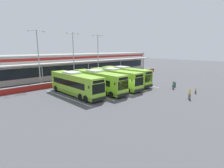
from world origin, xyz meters
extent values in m
plane|color=#4C4C51|center=(0.00, 0.00, 0.00)|extent=(200.00, 200.00, 0.00)
cube|color=beige|center=(0.00, 27.00, 2.75)|extent=(70.00, 10.00, 5.50)
cube|color=#19232D|center=(0.00, 21.98, 2.30)|extent=(66.00, 0.08, 2.20)
cube|color=maroon|center=(0.00, 21.97, 5.15)|extent=(68.00, 0.08, 0.60)
cube|color=beige|center=(0.00, 20.50, 4.20)|extent=(67.00, 3.00, 0.24)
cube|color=gray|center=(0.00, 27.00, 5.75)|extent=(70.00, 10.00, 0.50)
cylinder|color=#999999|center=(-6.20, 19.30, 2.10)|extent=(0.20, 0.20, 4.20)
cylinder|color=#999999|center=(6.20, 19.30, 2.10)|extent=(0.20, 0.20, 4.20)
cylinder|color=#999999|center=(18.60, 19.30, 2.10)|extent=(0.20, 0.20, 4.20)
cylinder|color=#999999|center=(31.00, 19.30, 2.10)|extent=(0.20, 0.20, 4.20)
cube|color=maroon|center=(0.00, 14.50, 0.50)|extent=(60.00, 0.36, 1.00)
cube|color=#B2B2B2|center=(0.00, 14.50, 1.05)|extent=(60.00, 0.40, 0.10)
cube|color=#8CC633|center=(-6.40, 6.32, 1.91)|extent=(2.87, 12.06, 3.19)
cube|color=olive|center=(-6.40, 6.32, 0.59)|extent=(2.89, 12.08, 0.56)
cube|color=black|center=(-6.39, 6.72, 2.15)|extent=(2.83, 9.66, 0.96)
cube|color=black|center=(-6.55, 0.37, 2.05)|extent=(2.31, 0.16, 1.40)
cube|color=black|center=(-6.56, 0.36, 3.05)|extent=(2.05, 0.13, 0.40)
cube|color=silver|center=(-6.37, 7.32, 3.64)|extent=(2.12, 2.85, 0.28)
cube|color=black|center=(-6.56, 0.26, 0.55)|extent=(2.45, 0.22, 0.44)
cube|color=black|center=(-5.09, 0.68, 2.40)|extent=(0.08, 0.12, 0.36)
cube|color=black|center=(-8.00, 0.76, 2.40)|extent=(0.08, 0.12, 0.36)
cylinder|color=black|center=(-5.08, 10.88, 0.52)|extent=(0.35, 1.05, 1.04)
cylinder|color=black|center=(-7.47, 10.95, 0.52)|extent=(0.35, 1.05, 1.04)
cylinder|color=black|center=(-5.29, 3.09, 0.52)|extent=(0.35, 1.05, 1.04)
cylinder|color=black|center=(-7.68, 3.15, 0.52)|extent=(0.35, 1.05, 1.04)
cylinder|color=black|center=(-5.32, 1.69, 0.52)|extent=(0.35, 1.05, 1.04)
cylinder|color=black|center=(-7.71, 1.75, 0.52)|extent=(0.35, 1.05, 1.04)
cube|color=#8CC633|center=(-2.16, 5.52, 1.91)|extent=(2.87, 12.06, 3.19)
cube|color=olive|center=(-2.16, 5.52, 0.59)|extent=(2.89, 12.08, 0.56)
cube|color=black|center=(-2.15, 5.92, 2.15)|extent=(2.83, 9.66, 0.96)
cube|color=black|center=(-2.32, -0.43, 2.05)|extent=(2.31, 0.16, 1.40)
cube|color=black|center=(-2.32, -0.44, 3.05)|extent=(2.05, 0.13, 0.40)
cube|color=silver|center=(-2.13, 6.52, 3.64)|extent=(2.12, 2.85, 0.28)
cube|color=black|center=(-2.32, -0.54, 0.55)|extent=(2.45, 0.22, 0.44)
cube|color=black|center=(-0.85, -0.12, 2.40)|extent=(0.08, 0.12, 0.36)
cube|color=black|center=(-3.76, -0.04, 2.40)|extent=(0.08, 0.12, 0.36)
cylinder|color=black|center=(-0.84, 10.09, 0.52)|extent=(0.35, 1.05, 1.04)
cylinder|color=black|center=(-3.23, 10.15, 0.52)|extent=(0.35, 1.05, 1.04)
cylinder|color=black|center=(-1.05, 2.29, 0.52)|extent=(0.35, 1.05, 1.04)
cylinder|color=black|center=(-3.44, 2.35, 0.52)|extent=(0.35, 1.05, 1.04)
cylinder|color=black|center=(-1.09, 0.89, 0.52)|extent=(0.35, 1.05, 1.04)
cylinder|color=black|center=(-3.48, 0.95, 0.52)|extent=(0.35, 1.05, 1.04)
cube|color=#8CC633|center=(1.92, 5.56, 1.91)|extent=(2.87, 12.06, 3.19)
cube|color=olive|center=(1.92, 5.56, 0.59)|extent=(2.89, 12.08, 0.56)
cube|color=black|center=(1.93, 5.96, 2.15)|extent=(2.83, 9.66, 0.96)
cube|color=black|center=(1.76, -0.38, 2.05)|extent=(2.31, 0.16, 1.40)
cube|color=black|center=(1.76, -0.39, 3.05)|extent=(2.05, 0.13, 0.40)
cube|color=silver|center=(1.95, 6.56, 3.64)|extent=(2.12, 2.85, 0.28)
cube|color=black|center=(1.76, -0.49, 0.55)|extent=(2.45, 0.22, 0.44)
cube|color=black|center=(3.23, -0.07, 2.40)|extent=(0.08, 0.12, 0.36)
cube|color=black|center=(0.32, 0.00, 2.40)|extent=(0.08, 0.12, 0.36)
cylinder|color=black|center=(3.24, 10.13, 0.52)|extent=(0.35, 1.05, 1.04)
cylinder|color=black|center=(0.85, 10.19, 0.52)|extent=(0.35, 1.05, 1.04)
cylinder|color=black|center=(3.03, 2.33, 0.52)|extent=(0.35, 1.05, 1.04)
cylinder|color=black|center=(0.64, 2.40, 0.52)|extent=(0.35, 1.05, 1.04)
cylinder|color=black|center=(2.99, 0.93, 0.52)|extent=(0.35, 1.05, 1.04)
cylinder|color=black|center=(0.60, 1.00, 0.52)|extent=(0.35, 1.05, 1.04)
cube|color=#8CC633|center=(6.06, 6.42, 1.91)|extent=(2.87, 12.06, 3.19)
cube|color=olive|center=(6.06, 6.42, 0.59)|extent=(2.89, 12.08, 0.56)
cube|color=black|center=(6.07, 6.82, 2.15)|extent=(2.83, 9.66, 0.96)
cube|color=black|center=(5.90, 0.47, 2.05)|extent=(2.31, 0.16, 1.40)
cube|color=black|center=(5.90, 0.46, 3.05)|extent=(2.05, 0.13, 0.40)
cube|color=silver|center=(6.09, 7.42, 3.64)|extent=(2.12, 2.85, 0.28)
cube|color=black|center=(5.90, 0.36, 0.55)|extent=(2.45, 0.22, 0.44)
cube|color=black|center=(7.37, 0.78, 2.40)|extent=(0.08, 0.12, 0.36)
cube|color=black|center=(4.46, 0.86, 2.40)|extent=(0.08, 0.12, 0.36)
cylinder|color=black|center=(7.38, 10.99, 0.52)|extent=(0.35, 1.05, 1.04)
cylinder|color=black|center=(4.99, 11.05, 0.52)|extent=(0.35, 1.05, 1.04)
cylinder|color=black|center=(7.17, 3.19, 0.52)|extent=(0.35, 1.05, 1.04)
cylinder|color=black|center=(4.78, 3.25, 0.52)|extent=(0.35, 1.05, 1.04)
cylinder|color=black|center=(7.13, 1.79, 0.52)|extent=(0.35, 1.05, 1.04)
cylinder|color=black|center=(4.74, 1.85, 0.52)|extent=(0.35, 1.05, 1.04)
cube|color=silver|center=(-8.40, 6.00, 0.00)|extent=(0.14, 13.00, 0.01)
cube|color=silver|center=(-4.20, 6.00, 0.00)|extent=(0.14, 13.00, 0.01)
cube|color=silver|center=(0.00, 6.00, 0.00)|extent=(0.14, 13.00, 0.01)
cube|color=silver|center=(4.20, 6.00, 0.00)|extent=(0.14, 13.00, 0.01)
cube|color=silver|center=(8.40, 6.00, 0.00)|extent=(0.14, 13.00, 0.01)
cube|color=slate|center=(9.11, -2.90, 0.42)|extent=(0.18, 0.21, 0.84)
cube|color=slate|center=(9.30, -2.98, 0.42)|extent=(0.18, 0.21, 0.84)
cube|color=#387F4C|center=(9.20, -2.94, 1.12)|extent=(0.38, 0.29, 0.56)
cube|color=#387F4C|center=(8.99, -2.99, 1.09)|extent=(0.11, 0.12, 0.54)
cube|color=#387F4C|center=(9.42, -2.89, 1.09)|extent=(0.11, 0.12, 0.54)
sphere|color=tan|center=(9.20, -2.94, 1.51)|extent=(0.22, 0.22, 0.22)
cube|color=#194C9E|center=(8.92, -2.99, 0.63)|extent=(0.18, 0.30, 0.22)
cylinder|color=#194C9E|center=(8.92, -2.99, 0.81)|extent=(0.02, 0.02, 0.16)
cube|color=slate|center=(4.14, -7.92, 0.42)|extent=(0.17, 0.20, 0.84)
cube|color=slate|center=(4.32, -8.01, 0.42)|extent=(0.17, 0.20, 0.84)
cube|color=gold|center=(4.23, -7.97, 1.12)|extent=(0.37, 0.27, 0.56)
cube|color=gold|center=(4.01, -8.00, 1.09)|extent=(0.10, 0.11, 0.54)
cube|color=gold|center=(4.44, -7.93, 1.09)|extent=(0.10, 0.11, 0.54)
sphere|color=tan|center=(4.23, -7.97, 1.51)|extent=(0.22, 0.22, 0.22)
cube|color=#4C4238|center=(8.52, -7.23, 0.26)|extent=(0.09, 0.12, 0.52)
cube|color=#4C4238|center=(8.62, -7.31, 0.26)|extent=(0.09, 0.12, 0.52)
cube|color=gold|center=(8.57, -7.27, 0.69)|extent=(0.22, 0.14, 0.35)
cube|color=gold|center=(8.44, -7.26, 0.68)|extent=(0.06, 0.06, 0.33)
cube|color=gold|center=(8.71, -7.28, 0.68)|extent=(0.06, 0.06, 0.33)
sphere|color=#DBB293|center=(8.57, -7.27, 0.94)|extent=(0.14, 0.14, 0.14)
cylinder|color=#9E9EA3|center=(-7.97, 16.29, 5.50)|extent=(0.20, 0.20, 11.00)
cylinder|color=#9E9EA3|center=(-7.97, 16.29, 10.85)|extent=(2.80, 0.10, 0.10)
cube|color=silver|center=(-9.37, 16.29, 10.75)|extent=(0.44, 0.28, 0.20)
cube|color=silver|center=(-6.57, 16.29, 10.75)|extent=(0.44, 0.28, 0.20)
cylinder|color=#9E9EA3|center=(-0.02, 16.50, 5.50)|extent=(0.20, 0.20, 11.00)
cylinder|color=#9E9EA3|center=(-0.02, 16.50, 10.85)|extent=(2.80, 0.10, 0.10)
cube|color=silver|center=(-1.42, 16.50, 10.75)|extent=(0.44, 0.28, 0.20)
cube|color=silver|center=(1.38, 16.50, 10.75)|extent=(0.44, 0.28, 0.20)
cylinder|color=#9E9EA3|center=(8.01, 17.49, 5.50)|extent=(0.20, 0.20, 11.00)
cylinder|color=#9E9EA3|center=(8.01, 17.49, 10.85)|extent=(2.80, 0.10, 0.10)
cube|color=silver|center=(6.61, 17.49, 10.75)|extent=(0.44, 0.28, 0.20)
cube|color=silver|center=(9.41, 17.49, 10.75)|extent=(0.44, 0.28, 0.20)
cylinder|color=#2D5133|center=(11.06, -2.27, 0.42)|extent=(0.52, 0.52, 0.85)
cylinder|color=black|center=(11.06, -2.27, 0.89)|extent=(0.54, 0.54, 0.08)
camera|label=1|loc=(-22.21, -18.01, 7.53)|focal=28.45mm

